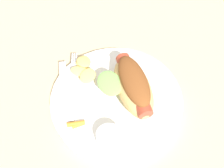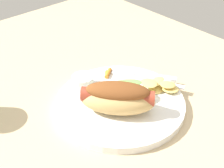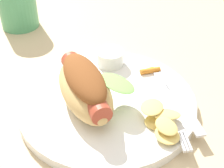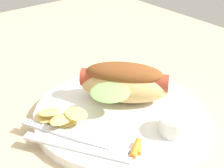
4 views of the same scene
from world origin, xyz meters
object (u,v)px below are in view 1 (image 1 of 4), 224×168
at_px(knife, 64,92).
at_px(carrot_garnish, 76,124).
at_px(sauce_ramekin, 109,138).
at_px(fork, 73,86).
at_px(plate, 116,100).
at_px(chips_pile, 84,69).
at_px(hot_dog, 132,85).

relative_size(knife, carrot_garnish, 4.66).
bearing_deg(carrot_garnish, sauce_ramekin, -92.49).
height_order(sauce_ramekin, carrot_garnish, sauce_ramekin).
bearing_deg(fork, plate, -107.95).
relative_size(fork, knife, 1.01).
bearing_deg(plate, sauce_ramekin, -164.03).
distance_m(plate, chips_pile, 0.09).
relative_size(chips_pile, carrot_garnish, 2.37).
distance_m(plate, carrot_garnish, 0.10).
bearing_deg(knife, chips_pile, -45.66).
xyz_separation_m(plate, knife, (-0.03, 0.10, 0.01)).
xyz_separation_m(sauce_ramekin, carrot_garnish, (0.00, 0.07, -0.01)).
height_order(plate, chips_pile, chips_pile).
xyz_separation_m(knife, chips_pile, (0.06, -0.01, 0.01)).
height_order(fork, chips_pile, chips_pile).
relative_size(hot_dog, knife, 0.98).
xyz_separation_m(hot_dog, carrot_garnish, (-0.11, 0.07, -0.03)).
height_order(hot_dog, knife, hot_dog).
height_order(knife, chips_pile, chips_pile).
bearing_deg(knife, fork, -60.78).
relative_size(fork, carrot_garnish, 4.70).
height_order(chips_pile, carrot_garnish, chips_pile).
xyz_separation_m(chips_pile, carrot_garnish, (-0.12, -0.04, -0.01)).
bearing_deg(chips_pile, hot_dog, -94.79).
bearing_deg(plate, chips_pile, 71.41).
height_order(sauce_ramekin, knife, sauce_ramekin).
bearing_deg(chips_pile, knife, 166.59).
distance_m(sauce_ramekin, fork, 0.14).
height_order(sauce_ramekin, fork, sauce_ramekin).
xyz_separation_m(plate, sauce_ramekin, (-0.09, -0.03, 0.02)).
relative_size(plate, chips_pile, 3.39).
xyz_separation_m(fork, carrot_garnish, (-0.07, -0.05, 0.00)).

